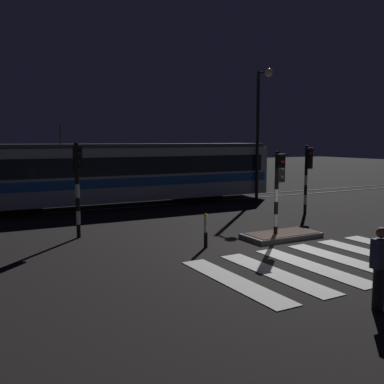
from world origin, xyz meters
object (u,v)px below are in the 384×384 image
Objects in this scene: traffic_light_corner_far_left at (78,176)px; tram at (114,173)px; traffic_light_corner_far_right at (308,169)px; bollard_island_edge at (206,231)px; pedestrian_waiting_at_kerb at (380,268)px; traffic_light_median_centre at (278,182)px; street_lamp_trackside_right at (260,119)px.

traffic_light_corner_far_left is 0.19× the size of tram.
traffic_light_corner_far_left reaches higher than traffic_light_corner_far_right.
tram is 16.16× the size of bollard_island_edge.
traffic_light_corner_far_left is at bearing -117.84° from tram.
pedestrian_waiting_at_kerb is (3.69, -9.49, -1.33)m from traffic_light_corner_far_left.
traffic_light_corner_far_left is (-6.04, 3.41, 0.19)m from traffic_light_median_centre.
traffic_light_corner_far_left is 4.90m from bollard_island_edge.
street_lamp_trackside_right is at bearing 79.05° from traffic_light_corner_far_right.
tram is at bearing 90.60° from pedestrian_waiting_at_kerb.
traffic_light_corner_far_left is at bearing 111.24° from pedestrian_waiting_at_kerb.
traffic_light_corner_far_right is (10.59, 0.07, -0.10)m from traffic_light_corner_far_left.
traffic_light_median_centre is at bearing 68.82° from pedestrian_waiting_at_kerb.
pedestrian_waiting_at_kerb is at bearing -125.83° from traffic_light_corner_far_right.
street_lamp_trackside_right reaches higher than pedestrian_waiting_at_kerb.
bollard_island_edge is at bearing -155.44° from traffic_light_corner_far_right.
tram is at bearing 168.10° from street_lamp_trackside_right.
traffic_light_median_centre is 6.62m from pedestrian_waiting_at_kerb.
tram is at bearing 136.99° from traffic_light_corner_far_right.
traffic_light_corner_far_right is 2.87× the size of bollard_island_edge.
bollard_island_edge is at bearing 177.62° from traffic_light_median_centre.
tram is 16.17m from pedestrian_waiting_at_kerb.
traffic_light_corner_far_right is 5.59m from street_lamp_trackside_right.
traffic_light_median_centre is at bearing -75.93° from tram.
pedestrian_waiting_at_kerb is (0.17, -16.15, -0.88)m from tram.
street_lamp_trackside_right reaches higher than traffic_light_median_centre.
bollard_island_edge is (-0.29, -9.96, -1.19)m from tram.
bollard_island_edge is (-0.46, 6.19, -0.32)m from pedestrian_waiting_at_kerb.
traffic_light_median_centre is 6.94m from traffic_light_corner_far_left.
tram is (-7.07, 6.59, -0.35)m from traffic_light_corner_far_right.
tram is at bearing 62.16° from traffic_light_corner_far_left.
tram is (-2.52, 10.07, -0.26)m from traffic_light_median_centre.
traffic_light_corner_far_left is 3.01× the size of bollard_island_edge.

